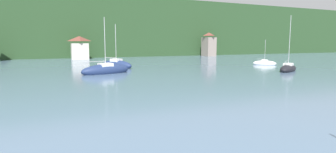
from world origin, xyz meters
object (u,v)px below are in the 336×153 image
object	(u,v)px
sailboat_far_10	(288,69)
shore_building_central	(209,45)
sailboat_far_5	(106,70)
shore_building_westcentral	(80,48)
sailboat_far_8	(116,65)
sailboat_far_9	(265,63)

from	to	relation	value
sailboat_far_10	shore_building_central	bearing A→B (deg)	42.39
shore_building_central	sailboat_far_5	bearing A→B (deg)	-137.96
shore_building_central	sailboat_far_10	bearing A→B (deg)	-107.49
sailboat_far_5	sailboat_far_10	distance (m)	32.16
shore_building_westcentral	shore_building_central	world-z (taller)	shore_building_central
shore_building_westcentral	sailboat_far_8	bearing A→B (deg)	-83.44
shore_building_central	sailboat_far_8	world-z (taller)	shore_building_central
sailboat_far_8	sailboat_far_9	distance (m)	33.57
sailboat_far_10	sailboat_far_8	bearing A→B (deg)	113.96
shore_building_westcentral	sailboat_far_10	bearing A→B (deg)	-59.58
sailboat_far_5	sailboat_far_10	bearing A→B (deg)	-32.96
sailboat_far_9	shore_building_westcentral	bearing A→B (deg)	178.76
sailboat_far_9	sailboat_far_10	distance (m)	13.70
shore_building_westcentral	sailboat_far_5	size ratio (longest dim) A/B	0.72
shore_building_westcentral	sailboat_far_8	xyz separation A→B (m)	(3.73, -32.44, -2.90)
shore_building_central	sailboat_far_5	world-z (taller)	sailboat_far_5
shore_building_westcentral	sailboat_far_9	distance (m)	53.91
sailboat_far_9	shore_building_central	bearing A→B (deg)	121.57
shore_building_central	sailboat_far_9	bearing A→B (deg)	-104.42
sailboat_far_9	sailboat_far_8	bearing A→B (deg)	-146.16
sailboat_far_8	sailboat_far_9	world-z (taller)	sailboat_far_8
shore_building_central	sailboat_far_9	distance (m)	41.26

